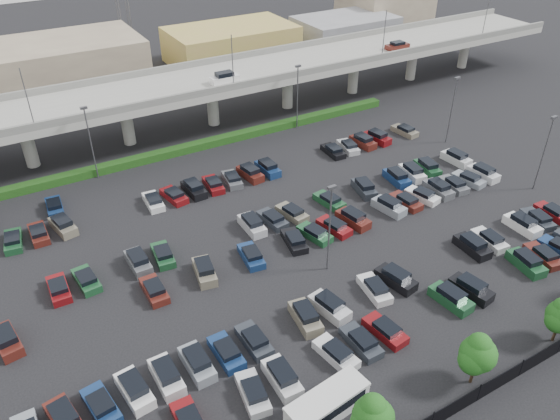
# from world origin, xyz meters

# --- Properties ---
(ground) EXTENTS (280.00, 280.00, 0.00)m
(ground) POSITION_xyz_m (0.00, 0.00, 0.00)
(ground) COLOR black
(overpass) EXTENTS (150.00, 13.00, 15.80)m
(overpass) POSITION_xyz_m (-0.21, 31.99, 6.97)
(overpass) COLOR #9B9A92
(overpass) RESTS_ON ground
(hedge) EXTENTS (66.00, 1.60, 1.10)m
(hedge) POSITION_xyz_m (0.00, 25.00, 0.55)
(hedge) COLOR #183D12
(hedge) RESTS_ON ground
(fence) EXTENTS (70.00, 0.10, 2.00)m
(fence) POSITION_xyz_m (-0.05, -28.00, 0.90)
(fence) COLOR black
(fence) RESTS_ON ground
(tree_row) EXTENTS (65.07, 3.66, 5.94)m
(tree_row) POSITION_xyz_m (0.70, -26.53, 3.52)
(tree_row) COLOR #332316
(tree_row) RESTS_ON ground
(shuttle_bus) EXTENTS (7.23, 3.19, 2.25)m
(shuttle_bus) POSITION_xyz_m (-10.22, -22.86, 1.22)
(shuttle_bus) COLOR silver
(shuttle_bus) RESTS_ON ground
(parked_cars) EXTENTS (62.99, 41.60, 1.67)m
(parked_cars) POSITION_xyz_m (0.60, -3.73, 0.63)
(parked_cars) COLOR #1C4E2A
(parked_cars) RESTS_ON ground
(light_poles) EXTENTS (66.90, 48.38, 10.30)m
(light_poles) POSITION_xyz_m (-4.13, 2.00, 6.24)
(light_poles) COLOR #504F55
(light_poles) RESTS_ON ground
(distant_buildings) EXTENTS (138.00, 24.00, 9.00)m
(distant_buildings) POSITION_xyz_m (12.38, 61.81, 3.74)
(distant_buildings) COLOR gray
(distant_buildings) RESTS_ON ground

